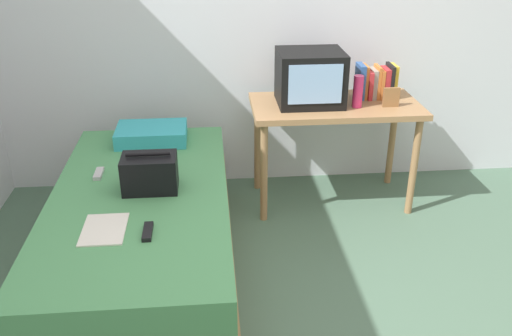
{
  "coord_description": "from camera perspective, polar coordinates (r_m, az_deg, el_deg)",
  "views": [
    {
      "loc": [
        -0.41,
        -1.98,
        1.97
      ],
      "look_at": [
        -0.14,
        1.0,
        0.55
      ],
      "focal_mm": 38.29,
      "sensor_mm": 36.0,
      "label": 1
    }
  ],
  "objects": [
    {
      "name": "desk",
      "position": [
        3.86,
        8.23,
        5.35
      ],
      "size": [
        1.16,
        0.6,
        0.76
      ],
      "color": "#9E754C",
      "rests_on": "ground"
    },
    {
      "name": "pillow",
      "position": [
        3.73,
        -10.84,
        3.51
      ],
      "size": [
        0.46,
        0.33,
        0.1
      ],
      "primitive_type": "cube",
      "color": "#33A8B7",
      "rests_on": "bed"
    },
    {
      "name": "bed",
      "position": [
        3.21,
        -11.67,
        -7.0
      ],
      "size": [
        1.0,
        2.0,
        0.55
      ],
      "color": "#9E754C",
      "rests_on": "ground"
    },
    {
      "name": "wall_back",
      "position": [
        4.06,
        0.77,
        15.97
      ],
      "size": [
        5.2,
        0.1,
        2.6
      ],
      "primitive_type": "cube",
      "color": "silver",
      "rests_on": "ground"
    },
    {
      "name": "tv",
      "position": [
        3.76,
        5.67,
        9.38
      ],
      "size": [
        0.44,
        0.39,
        0.36
      ],
      "color": "black",
      "rests_on": "desk"
    },
    {
      "name": "handbag",
      "position": [
        3.06,
        -11.03,
        -0.51
      ],
      "size": [
        0.3,
        0.2,
        0.22
      ],
      "color": "black",
      "rests_on": "bed"
    },
    {
      "name": "remote_dark",
      "position": [
        2.7,
        -11.25,
        -6.53
      ],
      "size": [
        0.04,
        0.16,
        0.02
      ],
      "primitive_type": "cube",
      "color": "black",
      "rests_on": "bed"
    },
    {
      "name": "magazine",
      "position": [
        2.78,
        -15.58,
        -6.18
      ],
      "size": [
        0.21,
        0.29,
        0.01
      ],
      "primitive_type": "cube",
      "color": "white",
      "rests_on": "bed"
    },
    {
      "name": "water_bottle",
      "position": [
        3.75,
        10.59,
        7.86
      ],
      "size": [
        0.07,
        0.07,
        0.22
      ],
      "primitive_type": "cylinder",
      "color": "#E53372",
      "rests_on": "desk"
    },
    {
      "name": "picture_frame",
      "position": [
        3.81,
        13.94,
        7.19
      ],
      "size": [
        0.11,
        0.02,
        0.13
      ],
      "primitive_type": "cube",
      "color": "olive",
      "rests_on": "desk"
    },
    {
      "name": "remote_silver",
      "position": [
        3.33,
        -16.11,
        -0.57
      ],
      "size": [
        0.04,
        0.14,
        0.02
      ],
      "primitive_type": "cube",
      "color": "#B7B7BC",
      "rests_on": "bed"
    },
    {
      "name": "book_row",
      "position": [
        3.97,
        12.41,
        8.75
      ],
      "size": [
        0.27,
        0.17,
        0.24
      ],
      "color": "#2D5699",
      "rests_on": "desk"
    }
  ]
}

